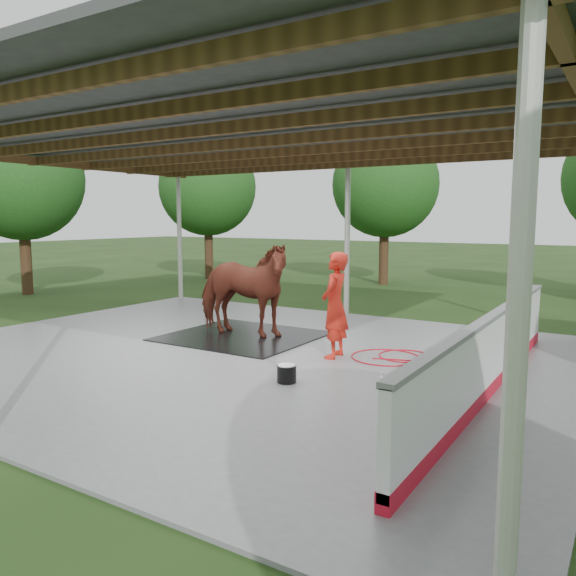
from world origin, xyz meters
The scene contains 12 objects.
ground centered at (0.00, 0.00, 0.00)m, with size 100.00×100.00×0.00m, color #1E3814.
concrete_slab centered at (0.00, 0.00, 0.03)m, with size 12.00×10.00×0.05m, color slate.
pavilion_structure centered at (0.00, 0.00, 3.97)m, with size 12.60×10.60×4.05m.
dasher_board centered at (4.60, 0.00, 0.59)m, with size 0.16×8.00×1.15m.
tree_belt centered at (0.30, 0.90, 3.79)m, with size 28.00×28.00×5.80m.
rubber_mat centered at (-0.71, 1.18, 0.06)m, with size 2.99×2.80×0.02m, color black.
horse centered at (-0.71, 1.18, 1.06)m, with size 1.06×2.33×1.97m, color maroon.
handler centered at (1.76, 0.63, 1.00)m, with size 0.69×0.45×1.90m, color red.
wash_bucket centered at (1.86, -1.14, 0.19)m, with size 0.29×0.29×0.28m.
soap_bottle_a centered at (3.57, -0.15, 0.20)m, with size 0.11×0.11×0.30m, color silver.
soap_bottle_b centered at (3.19, -0.58, 0.16)m, with size 0.10×0.10×0.22m, color #338CD8.
hose_coil centered at (2.67, 1.18, 0.06)m, with size 1.89×1.37×0.02m.
Camera 1 is at (6.27, -8.17, 2.54)m, focal length 35.00 mm.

